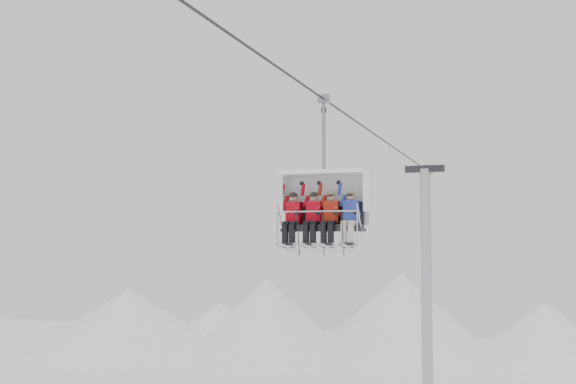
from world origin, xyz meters
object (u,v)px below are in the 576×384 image
(chairlift_carrier, at_px, (325,200))
(skier_far_right, at_px, (350,217))
(skier_far_left, at_px, (292,217))
(lift_tower_right, at_px, (427,317))
(skier_center_left, at_px, (313,217))
(skier_center_right, at_px, (330,217))

(chairlift_carrier, distance_m, skier_far_right, 0.93)
(chairlift_carrier, xyz_separation_m, skier_far_left, (-0.80, -0.30, -0.46))
(lift_tower_right, distance_m, skier_far_right, 19.77)
(lift_tower_right, bearing_deg, skier_center_left, -90.72)
(lift_tower_right, relative_size, skier_center_left, 7.99)
(skier_center_right, distance_m, skier_far_right, 0.52)
(skier_far_right, bearing_deg, skier_center_left, 180.00)
(skier_center_left, distance_m, skier_center_right, 0.47)
(chairlift_carrier, relative_size, skier_center_left, 2.36)
(skier_far_right, bearing_deg, skier_far_left, 180.00)
(lift_tower_right, xyz_separation_m, skier_center_left, (-0.24, -19.26, 4.41))
(skier_far_right, bearing_deg, chairlift_carrier, 157.78)
(skier_far_left, bearing_deg, chairlift_carrier, 20.80)
(lift_tower_right, xyz_separation_m, chairlift_carrier, (0.00, -18.95, 4.87))
(skier_far_left, bearing_deg, skier_far_right, 0.00)
(lift_tower_right, bearing_deg, skier_far_right, -87.78)
(lift_tower_right, bearing_deg, chairlift_carrier, -90.00)
(skier_center_right, bearing_deg, skier_far_right, 0.00)
(lift_tower_right, bearing_deg, skier_center_right, -89.33)
(lift_tower_right, distance_m, skier_center_left, 19.76)
(lift_tower_right, height_order, skier_far_left, lift_tower_right)
(skier_far_left, bearing_deg, skier_center_right, 0.00)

